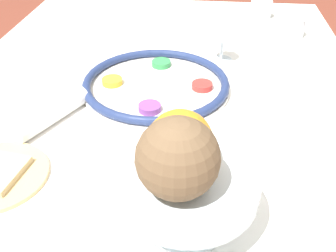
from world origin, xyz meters
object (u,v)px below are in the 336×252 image
object	(u,v)px
napkin_roll	(52,113)
cup_near	(261,9)
cup_far	(326,115)
cup_mid	(293,27)
coconut	(178,158)
seder_plate	(157,84)
fruit_stand	(187,188)
wine_glass	(224,29)
orange_fruit	(180,142)

from	to	relation	value
napkin_roll	cup_near	xyz separation A→B (m)	(-0.69, 0.49, 0.01)
cup_far	cup_mid	bearing A→B (deg)	179.08
coconut	cup_far	distance (m)	0.45
cup_near	seder_plate	bearing A→B (deg)	-28.74
fruit_stand	cup_far	xyz separation A→B (m)	(-0.29, 0.27, -0.05)
wine_glass	cup_near	size ratio (longest dim) A/B	1.78
seder_plate	wine_glass	xyz separation A→B (m)	(-0.18, 0.15, 0.08)
fruit_stand	cup_far	world-z (taller)	fruit_stand
wine_glass	cup_far	xyz separation A→B (m)	(0.29, 0.21, -0.06)
napkin_roll	cup_far	bearing A→B (deg)	94.03
orange_fruit	napkin_roll	bearing A→B (deg)	-129.89
napkin_roll	cup_mid	xyz separation A→B (m)	(-0.53, 0.57, 0.01)
napkin_roll	wine_glass	bearing A→B (deg)	133.02
orange_fruit	cup_far	bearing A→B (deg)	134.90
cup_far	fruit_stand	bearing A→B (deg)	-42.35
orange_fruit	fruit_stand	bearing A→B (deg)	38.75
seder_plate	orange_fruit	bearing A→B (deg)	11.96
cup_far	wine_glass	bearing A→B (deg)	-144.45
seder_plate	cup_near	world-z (taller)	cup_near
cup_mid	fruit_stand	bearing A→B (deg)	-19.44
fruit_stand	orange_fruit	xyz separation A→B (m)	(-0.01, -0.01, 0.07)
wine_glass	cup_far	bearing A→B (deg)	35.55
wine_glass	orange_fruit	distance (m)	0.58
napkin_roll	cup_far	size ratio (longest dim) A/B	2.59
cup_mid	cup_near	bearing A→B (deg)	-153.26
seder_plate	orange_fruit	size ratio (longest dim) A/B	3.80
wine_glass	cup_far	size ratio (longest dim) A/B	1.78
orange_fruit	napkin_roll	world-z (taller)	orange_fruit
seder_plate	wine_glass	world-z (taller)	wine_glass
fruit_stand	coconut	distance (m)	0.08
wine_glass	coconut	bearing A→B (deg)	-6.54
fruit_stand	cup_far	distance (m)	0.40
fruit_stand	cup_near	world-z (taller)	fruit_stand
cup_mid	cup_far	bearing A→B (deg)	-0.92
coconut	napkin_roll	bearing A→B (deg)	-134.65
coconut	orange_fruit	bearing A→B (deg)	-179.85
fruit_stand	cup_near	xyz separation A→B (m)	(-0.94, 0.20, -0.05)
seder_plate	cup_near	size ratio (longest dim) A/B	4.86
wine_glass	orange_fruit	world-z (taller)	orange_fruit
fruit_stand	napkin_roll	bearing A→B (deg)	-130.45
cup_mid	napkin_roll	bearing A→B (deg)	-47.43
fruit_stand	napkin_roll	xyz separation A→B (m)	(-0.25, -0.30, -0.06)
coconut	cup_far	size ratio (longest dim) A/B	1.51
napkin_roll	cup_far	world-z (taller)	cup_far
seder_plate	cup_mid	distance (m)	0.52
cup_far	napkin_roll	bearing A→B (deg)	-85.97
napkin_roll	cup_near	world-z (taller)	cup_near
napkin_roll	cup_near	size ratio (longest dim) A/B	2.59
wine_glass	napkin_roll	world-z (taller)	wine_glass
napkin_roll	seder_plate	bearing A→B (deg)	127.71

